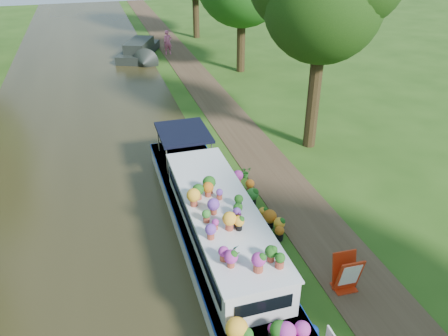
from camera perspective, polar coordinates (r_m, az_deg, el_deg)
ground at (r=16.75m, az=3.87°, el=-2.99°), size 100.00×100.00×0.00m
canal_water at (r=15.96m, az=-16.93°, el=-6.12°), size 10.00×100.00×0.02m
towpath at (r=17.14m, az=7.64°, el=-2.31°), size 2.20×100.00×0.03m
plant_boat at (r=13.13m, az=-0.41°, el=-8.61°), size 2.29×13.52×2.31m
second_boat at (r=35.10m, az=-10.99°, el=14.84°), size 4.00×7.03×1.27m
sandwich_board at (r=12.73m, az=15.72°, el=-13.26°), size 0.71×0.57×1.11m
pedestrian_pink at (r=35.46m, az=-7.35°, el=15.96°), size 0.70×0.49×1.81m
verge_plant at (r=17.51m, az=2.84°, el=-0.53°), size 0.49×0.46×0.46m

